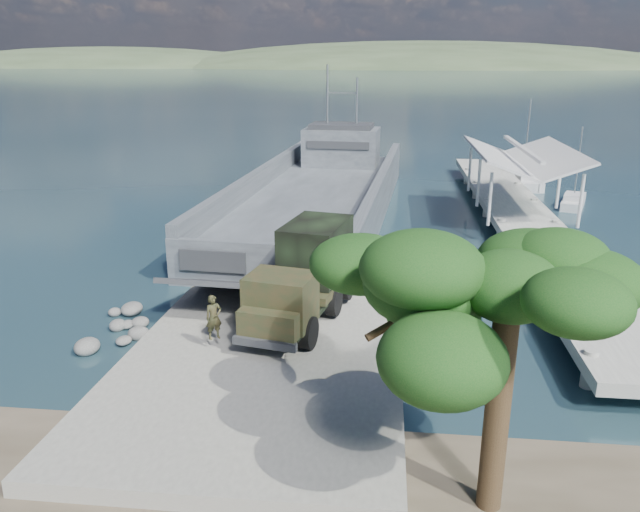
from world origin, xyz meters
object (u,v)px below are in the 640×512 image
at_px(landing_craft, 319,202).
at_px(sailboat_far, 523,182).
at_px(pier, 520,206).
at_px(sailboat_near, 573,202).
at_px(overhang_tree, 481,306).
at_px(military_truck, 305,274).
at_px(soldier, 214,327).

bearing_deg(landing_craft, sailboat_far, 39.95).
distance_m(pier, sailboat_far, 14.92).
height_order(sailboat_near, overhang_tree, overhang_tree).
distance_m(landing_craft, sailboat_near, 19.50).
relative_size(landing_craft, military_truck, 4.53).
distance_m(soldier, overhang_tree, 11.74).
height_order(landing_craft, sailboat_near, landing_craft).
bearing_deg(soldier, landing_craft, 50.28).
relative_size(landing_craft, overhang_tree, 5.00).
height_order(military_truck, overhang_tree, overhang_tree).
distance_m(soldier, sailboat_far, 39.16).
height_order(soldier, sailboat_near, sailboat_near).
bearing_deg(pier, overhang_tree, -103.38).
xyz_separation_m(military_truck, sailboat_far, (15.10, 31.37, -1.94)).
height_order(sailboat_far, overhang_tree, sailboat_far).
height_order(pier, landing_craft, landing_craft).
distance_m(pier, soldier, 25.10).
distance_m(landing_craft, soldier, 22.80).
bearing_deg(pier, landing_craft, 169.25).
distance_m(landing_craft, sailboat_far, 20.52).
bearing_deg(sailboat_far, military_truck, -120.99).
height_order(soldier, sailboat_far, sailboat_far).
height_order(sailboat_near, sailboat_far, sailboat_far).
xyz_separation_m(pier, sailboat_near, (5.42, 7.22, -1.27)).
bearing_deg(soldier, overhang_tree, -76.14).
bearing_deg(pier, sailboat_near, 53.11).
distance_m(soldier, sailboat_near, 34.15).
relative_size(sailboat_near, sailboat_far, 0.80).
bearing_deg(military_truck, landing_craft, 106.52).
xyz_separation_m(landing_craft, soldier, (-1.41, -22.76, 0.45)).
relative_size(soldier, overhang_tree, 0.23).
distance_m(pier, overhang_tree, 28.28).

